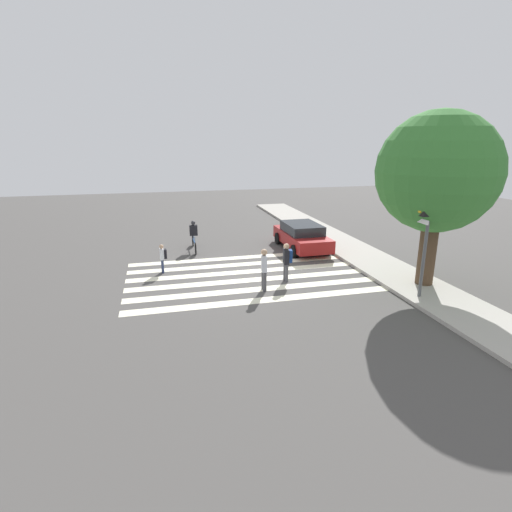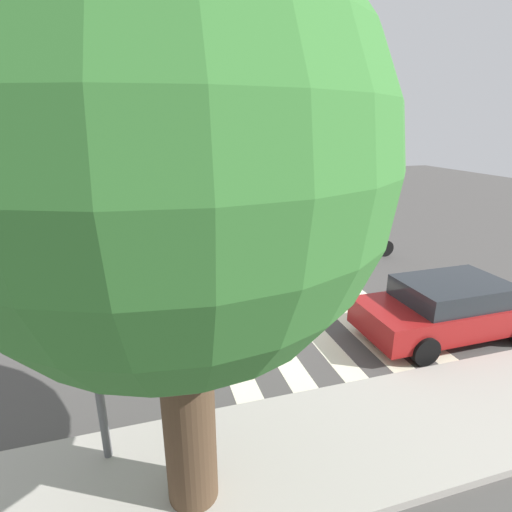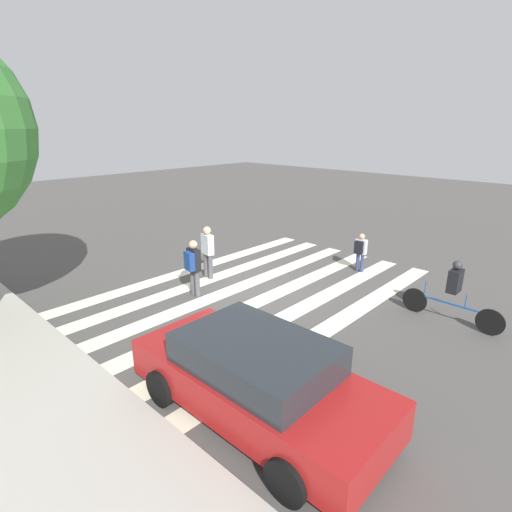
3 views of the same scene
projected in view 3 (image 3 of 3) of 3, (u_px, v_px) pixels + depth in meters
The scene contains 8 objects.
ground_plane at pixel (257, 290), 11.55m from camera, with size 60.00×60.00×0.00m, color #4C4947.
sidewalk_curb at pixel (21, 386), 7.21m from camera, with size 36.00×2.50×0.14m.
crosswalk_stripes at pixel (257, 290), 11.55m from camera, with size 6.07×10.00×0.01m.
pedestrian_child_with_backpack at pixel (193, 264), 10.90m from camera, with size 0.47×0.42×1.61m.
pedestrian_adult_tall_backpack at pixel (360, 250), 12.81m from camera, with size 0.36×0.31×1.28m.
pedestrian_adult_yellow_jacket at pixel (208, 249), 12.22m from camera, with size 0.49×0.30×1.65m.
cyclist_near_curb at pixel (454, 289), 9.42m from camera, with size 2.36×0.40×1.58m.
car_parked_silver_sedan at pixel (256, 377), 6.37m from camera, with size 4.41×2.00×1.39m.
Camera 3 is at (-7.28, 7.79, 4.55)m, focal length 28.00 mm.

